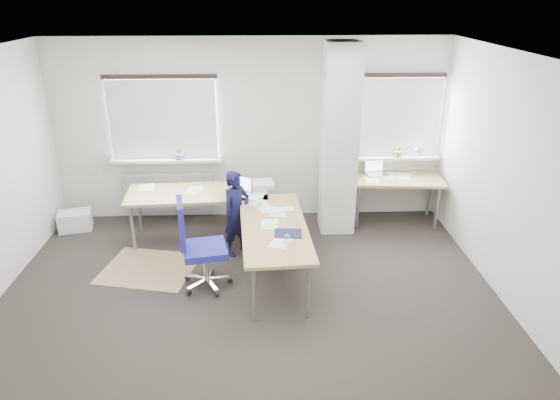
{
  "coord_description": "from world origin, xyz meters",
  "views": [
    {
      "loc": [
        0.17,
        -4.98,
        3.42
      ],
      "look_at": [
        0.4,
        0.9,
        0.92
      ],
      "focal_mm": 32.0,
      "sensor_mm": 36.0,
      "label": 1
    }
  ],
  "objects_px": {
    "task_chair": "(202,263)",
    "person": "(237,213)",
    "desk_main": "(236,209)",
    "desk_side": "(396,180)"
  },
  "relations": [
    {
      "from": "person",
      "to": "desk_main",
      "type": "bearing_deg",
      "value": -133.0
    },
    {
      "from": "person",
      "to": "task_chair",
      "type": "bearing_deg",
      "value": -159.27
    },
    {
      "from": "task_chair",
      "to": "person",
      "type": "relative_size",
      "value": 0.96
    },
    {
      "from": "desk_side",
      "to": "task_chair",
      "type": "distance_m",
      "value": 3.38
    },
    {
      "from": "task_chair",
      "to": "desk_main",
      "type": "bearing_deg",
      "value": 52.88
    },
    {
      "from": "person",
      "to": "desk_side",
      "type": "bearing_deg",
      "value": -22.84
    },
    {
      "from": "desk_side",
      "to": "person",
      "type": "distance_m",
      "value": 2.62
    },
    {
      "from": "desk_main",
      "to": "person",
      "type": "distance_m",
      "value": 0.1
    },
    {
      "from": "desk_side",
      "to": "person",
      "type": "height_order",
      "value": "desk_side"
    },
    {
      "from": "task_chair",
      "to": "person",
      "type": "bearing_deg",
      "value": 54.5
    }
  ]
}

